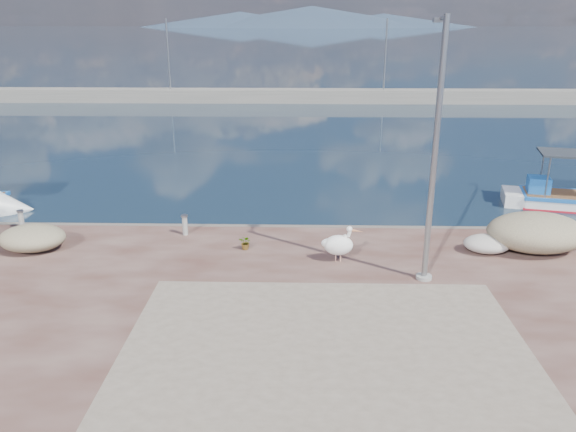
{
  "coord_description": "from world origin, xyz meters",
  "views": [
    {
      "loc": [
        0.44,
        -13.48,
        7.36
      ],
      "look_at": [
        0.0,
        3.8,
        1.3
      ],
      "focal_mm": 35.0,
      "sensor_mm": 36.0,
      "label": 1
    }
  ],
  "objects_px": {
    "pelican": "(339,245)",
    "bollard_near": "(185,224)",
    "lamp_post": "(434,164)",
    "boat_right": "(571,202)"
  },
  "relations": [
    {
      "from": "boat_right",
      "to": "bollard_near",
      "type": "relative_size",
      "value": 8.31
    },
    {
      "from": "bollard_near",
      "to": "lamp_post",
      "type": "bearing_deg",
      "value": -23.5
    },
    {
      "from": "boat_right",
      "to": "bollard_near",
      "type": "height_order",
      "value": "boat_right"
    },
    {
      "from": "boat_right",
      "to": "lamp_post",
      "type": "bearing_deg",
      "value": -121.07
    },
    {
      "from": "lamp_post",
      "to": "bollard_near",
      "type": "distance_m",
      "value": 8.54
    },
    {
      "from": "pelican",
      "to": "bollard_near",
      "type": "bearing_deg",
      "value": 167.48
    },
    {
      "from": "pelican",
      "to": "lamp_post",
      "type": "bearing_deg",
      "value": -16.2
    },
    {
      "from": "boat_right",
      "to": "pelican",
      "type": "xyz_separation_m",
      "value": [
        -10.04,
        -6.94,
        0.83
      ]
    },
    {
      "from": "boat_right",
      "to": "pelican",
      "type": "bearing_deg",
      "value": -132.68
    },
    {
      "from": "pelican",
      "to": "lamp_post",
      "type": "relative_size",
      "value": 0.17
    }
  ]
}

